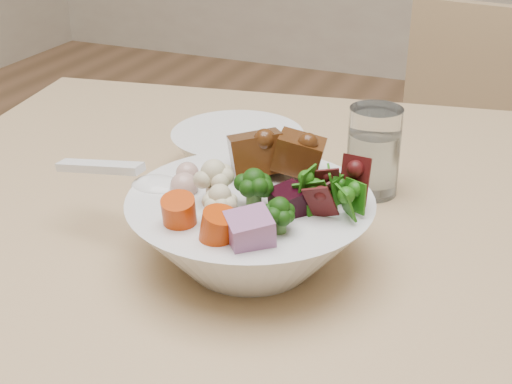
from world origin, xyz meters
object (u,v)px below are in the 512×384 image
chair_far (472,207)px  side_bowl (238,153)px  food_bowl (253,225)px  water_glass (373,155)px

chair_far → side_bowl: 0.67m
food_bowl → side_bowl: bearing=118.4°
food_bowl → side_bowl: size_ratio=1.46×
chair_far → water_glass: bearing=-90.4°
water_glass → food_bowl: bearing=-109.0°
food_bowl → water_glass: size_ratio=2.27×
water_glass → side_bowl: 0.17m
chair_far → food_bowl: (-0.15, -0.73, 0.30)m
food_bowl → water_glass: (0.07, 0.20, 0.01)m
water_glass → side_bowl: (-0.17, -0.01, -0.02)m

